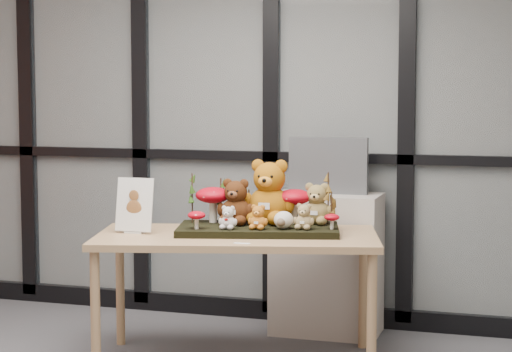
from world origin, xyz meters
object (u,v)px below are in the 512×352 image
(display_table, at_px, (237,247))
(monitor, at_px, (328,166))
(mushroom_back_left, at_px, (213,203))
(bear_pooh_yellow, at_px, (269,188))
(bear_small_yellow, at_px, (258,216))
(mushroom_front_right, at_px, (332,221))
(bear_tan_back, at_px, (317,201))
(bear_brown_medium, at_px, (236,199))
(mushroom_back_right, at_px, (294,204))
(mushroom_front_left, at_px, (197,219))
(cabinet, at_px, (327,264))
(sign_holder, at_px, (134,207))
(diorama_tray, at_px, (258,229))
(plush_cream_hedgehog, at_px, (284,219))
(bear_beige_small, at_px, (304,215))
(bear_white_bow, at_px, (228,216))

(display_table, relative_size, monitor, 3.43)
(mushroom_back_left, bearing_deg, bear_pooh_yellow, 12.54)
(bear_small_yellow, bearing_deg, mushroom_front_right, 3.01)
(monitor, bearing_deg, mushroom_back_left, -129.41)
(bear_pooh_yellow, xyz_separation_m, mushroom_front_right, (0.38, -0.11, -0.15))
(bear_tan_back, bearing_deg, bear_brown_medium, -175.78)
(mushroom_back_right, xyz_separation_m, monitor, (0.07, 0.52, 0.18))
(mushroom_front_left, relative_size, cabinet, 0.12)
(display_table, distance_m, mushroom_back_right, 0.41)
(display_table, height_order, mushroom_front_right, mushroom_front_right)
(mushroom_back_left, distance_m, sign_holder, 0.44)
(diorama_tray, relative_size, mushroom_back_right, 4.13)
(plush_cream_hedgehog, xyz_separation_m, mushroom_front_left, (-0.44, -0.14, 0.00))
(bear_brown_medium, height_order, bear_beige_small, bear_brown_medium)
(mushroom_back_right, distance_m, cabinet, 0.65)
(mushroom_front_left, xyz_separation_m, mushroom_front_right, (0.68, 0.21, -0.01))
(mushroom_front_right, bearing_deg, sign_holder, -168.30)
(display_table, xyz_separation_m, bear_tan_back, (0.38, 0.25, 0.23))
(bear_brown_medium, height_order, mushroom_back_right, bear_brown_medium)
(diorama_tray, distance_m, mushroom_back_left, 0.31)
(bear_tan_back, bearing_deg, bear_pooh_yellow, 176.04)
(bear_white_bow, bearing_deg, mushroom_back_right, 33.66)
(bear_pooh_yellow, xyz_separation_m, plush_cream_hedgehog, (0.13, -0.18, -0.14))
(bear_white_bow, bearing_deg, cabinet, 52.08)
(cabinet, bearing_deg, bear_brown_medium, -120.23)
(display_table, xyz_separation_m, mushroom_back_right, (0.25, 0.24, 0.21))
(diorama_tray, distance_m, bear_tan_back, 0.36)
(bear_beige_small, height_order, mushroom_front_left, bear_beige_small)
(mushroom_front_left, bearing_deg, display_table, 32.34)
(monitor, bearing_deg, sign_holder, -134.43)
(diorama_tray, height_order, mushroom_back_right, mushroom_back_right)
(bear_beige_small, xyz_separation_m, mushroom_front_left, (-0.54, -0.16, -0.02))
(bear_white_bow, relative_size, mushroom_front_right, 1.51)
(bear_brown_medium, bearing_deg, bear_small_yellow, -53.62)
(display_table, relative_size, bear_small_yellow, 11.37)
(bear_pooh_yellow, distance_m, bear_white_bow, 0.34)
(plush_cream_hedgehog, bearing_deg, diorama_tray, 145.07)
(mushroom_front_right, height_order, sign_holder, sign_holder)
(mushroom_front_left, relative_size, mushroom_front_right, 1.16)
(mushroom_back_right, relative_size, monitor, 0.44)
(plush_cream_hedgehog, relative_size, cabinet, 0.12)
(mushroom_back_left, bearing_deg, plush_cream_hedgehog, -14.50)
(bear_pooh_yellow, distance_m, sign_holder, 0.74)
(diorama_tray, distance_m, bear_white_bow, 0.21)
(plush_cream_hedgehog, bearing_deg, mushroom_back_left, 150.77)
(bear_small_yellow, xyz_separation_m, mushroom_back_left, (-0.31, 0.17, 0.04))
(mushroom_front_right, bearing_deg, mushroom_front_left, -163.07)
(bear_beige_small, height_order, mushroom_front_right, bear_beige_small)
(bear_small_yellow, xyz_separation_m, mushroom_front_right, (0.37, 0.12, -0.03))
(display_table, height_order, sign_holder, sign_holder)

